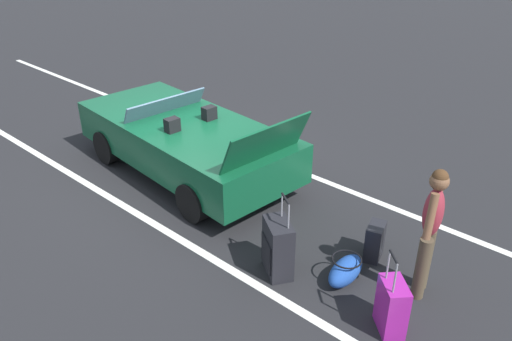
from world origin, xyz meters
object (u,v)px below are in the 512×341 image
object	(u,v)px
suitcase_large_black	(278,248)
convertible_car	(179,137)
suitcase_medium_bright	(392,307)
suitcase_small_carryon	(375,242)
traveler_person	(430,227)
duffel_bag	(346,270)

from	to	relation	value
suitcase_large_black	convertible_car	bearing A→B (deg)	-75.26
suitcase_large_black	suitcase_medium_bright	distance (m)	1.53
convertible_car	suitcase_large_black	size ratio (longest dim) A/B	3.99
suitcase_small_carryon	traveler_person	size ratio (longest dim) A/B	0.30
suitcase_large_black	traveler_person	distance (m)	1.81
convertible_car	traveler_person	world-z (taller)	traveler_person
suitcase_small_carryon	convertible_car	bearing A→B (deg)	-16.09
convertible_car	suitcase_medium_bright	size ratio (longest dim) A/B	4.33
convertible_car	traveler_person	xyz separation A→B (m)	(-4.56, 0.19, 0.34)
convertible_car	duffel_bag	world-z (taller)	convertible_car
suitcase_small_carryon	traveler_person	xyz separation A→B (m)	(-0.74, 0.22, 0.68)
suitcase_medium_bright	duffel_bag	size ratio (longest dim) A/B	1.52
suitcase_medium_bright	traveler_person	world-z (taller)	traveler_person
suitcase_large_black	duffel_bag	size ratio (longest dim) A/B	1.64
convertible_car	suitcase_small_carryon	xyz separation A→B (m)	(-3.81, -0.02, -0.34)
suitcase_medium_bright	suitcase_small_carryon	size ratio (longest dim) A/B	1.99
duffel_bag	convertible_car	bearing A→B (deg)	-9.37
suitcase_large_black	suitcase_small_carryon	world-z (taller)	suitcase_large_black
suitcase_large_black	suitcase_small_carryon	bearing A→B (deg)	178.55
suitcase_small_carryon	duffel_bag	xyz separation A→B (m)	(0.02, 0.65, -0.09)
convertible_car	suitcase_medium_bright	bearing A→B (deg)	173.18
convertible_car	suitcase_small_carryon	distance (m)	3.83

